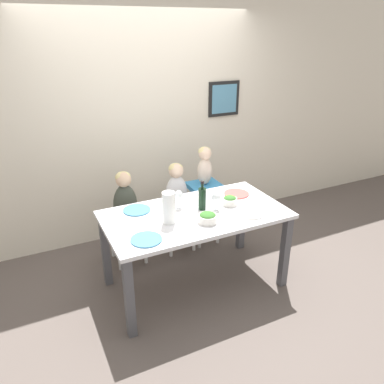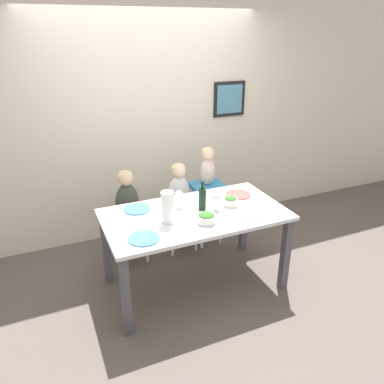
{
  "view_description": "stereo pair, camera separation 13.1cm",
  "coord_description": "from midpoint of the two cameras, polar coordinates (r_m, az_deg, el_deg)",
  "views": [
    {
      "loc": [
        -1.34,
        -2.69,
        2.3
      ],
      "look_at": [
        0.0,
        0.07,
        0.96
      ],
      "focal_mm": 35.0,
      "sensor_mm": 36.0,
      "label": 1
    },
    {
      "loc": [
        -1.22,
        -2.75,
        2.3
      ],
      "look_at": [
        0.0,
        0.07,
        0.96
      ],
      "focal_mm": 35.0,
      "sensor_mm": 36.0,
      "label": 2
    }
  ],
  "objects": [
    {
      "name": "chair_far_left",
      "position": [
        4.0,
        -8.61,
        -5.44
      ],
      "size": [
        0.42,
        0.37,
        0.44
      ],
      "color": "silver",
      "rests_on": "ground_plane"
    },
    {
      "name": "wine_bottle",
      "position": [
        3.39,
        2.68,
        -0.98
      ],
      "size": [
        0.07,
        0.07,
        0.28
      ],
      "color": "black",
      "rests_on": "dining_table"
    },
    {
      "name": "dinner_plate_front_left",
      "position": [
        2.99,
        -6.12,
        -7.05
      ],
      "size": [
        0.25,
        0.25,
        0.01
      ],
      "color": "teal",
      "rests_on": "dining_table"
    },
    {
      "name": "dining_table",
      "position": [
        3.42,
        1.54,
        -4.79
      ],
      "size": [
        1.64,
        0.88,
        0.78
      ],
      "color": "silver",
      "rests_on": "ground_plane"
    },
    {
      "name": "dinner_plate_front_right",
      "position": [
        3.39,
        10.07,
        -3.35
      ],
      "size": [
        0.25,
        0.25,
        0.01
      ],
      "color": "silver",
      "rests_on": "dining_table"
    },
    {
      "name": "chair_far_center",
      "position": [
        4.16,
        -1.04,
        -3.99
      ],
      "size": [
        0.42,
        0.37,
        0.44
      ],
      "color": "silver",
      "rests_on": "ground_plane"
    },
    {
      "name": "wine_glass_far",
      "position": [
        3.43,
        -0.9,
        -0.57
      ],
      "size": [
        0.08,
        0.08,
        0.17
      ],
      "color": "white",
      "rests_on": "dining_table"
    },
    {
      "name": "wine_glass_near",
      "position": [
        3.39,
        4.83,
        -0.92
      ],
      "size": [
        0.08,
        0.08,
        0.17
      ],
      "color": "white",
      "rests_on": "dining_table"
    },
    {
      "name": "dinner_plate_back_left",
      "position": [
        3.46,
        -7.29,
        -2.58
      ],
      "size": [
        0.25,
        0.25,
        0.01
      ],
      "color": "teal",
      "rests_on": "dining_table"
    },
    {
      "name": "ground_plane",
      "position": [
        3.79,
        1.43,
        -13.75
      ],
      "size": [
        14.0,
        14.0,
        0.0
      ],
      "primitive_type": "plane",
      "color": "#564C47"
    },
    {
      "name": "person_child_center",
      "position": [
        4.01,
        -1.08,
        0.53
      ],
      "size": [
        0.25,
        0.18,
        0.57
      ],
      "color": "silver",
      "rests_on": "chair_far_center"
    },
    {
      "name": "chair_right_highchair",
      "position": [
        4.2,
        3.22,
        -0.87
      ],
      "size": [
        0.35,
        0.32,
        0.72
      ],
      "color": "silver",
      "rests_on": "ground_plane"
    },
    {
      "name": "person_baby_right",
      "position": [
        4.06,
        3.34,
        4.27
      ],
      "size": [
        0.17,
        0.14,
        0.43
      ],
      "color": "beige",
      "rests_on": "chair_right_highchair"
    },
    {
      "name": "wall_back",
      "position": [
        4.3,
        -5.62,
        10.82
      ],
      "size": [
        10.0,
        0.09,
        2.7
      ],
      "color": "beige",
      "rests_on": "ground_plane"
    },
    {
      "name": "paper_towel_roll",
      "position": [
        3.16,
        -2.54,
        -2.34
      ],
      "size": [
        0.11,
        0.11,
        0.28
      ],
      "color": "white",
      "rests_on": "dining_table"
    },
    {
      "name": "person_child_left",
      "position": [
        3.85,
        -8.93,
        -0.8
      ],
      "size": [
        0.25,
        0.18,
        0.57
      ],
      "color": "#3D4238",
      "rests_on": "chair_far_left"
    },
    {
      "name": "salad_bowl_large",
      "position": [
        3.2,
        3.39,
        -3.96
      ],
      "size": [
        0.16,
        0.16,
        0.09
      ],
      "color": "silver",
      "rests_on": "dining_table"
    },
    {
      "name": "dinner_plate_back_right",
      "position": [
        3.76,
        8.04,
        -0.39
      ],
      "size": [
        0.25,
        0.25,
        0.01
      ],
      "color": "#D14C47",
      "rests_on": "dining_table"
    },
    {
      "name": "salad_bowl_small",
      "position": [
        3.52,
        6.95,
        -1.39
      ],
      "size": [
        0.14,
        0.14,
        0.09
      ],
      "color": "silver",
      "rests_on": "dining_table"
    }
  ]
}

